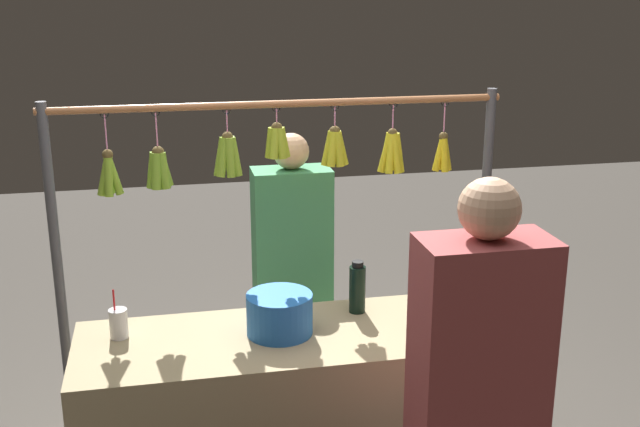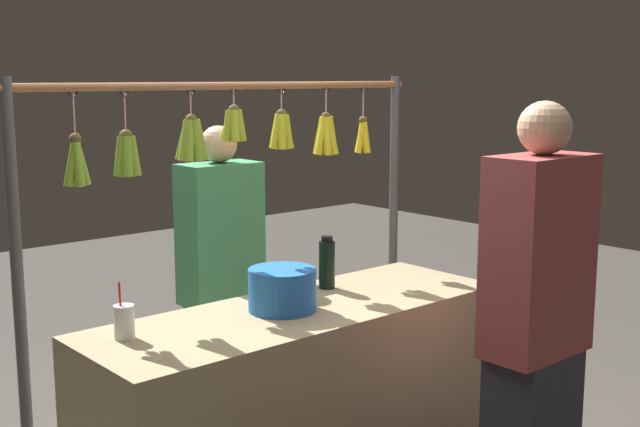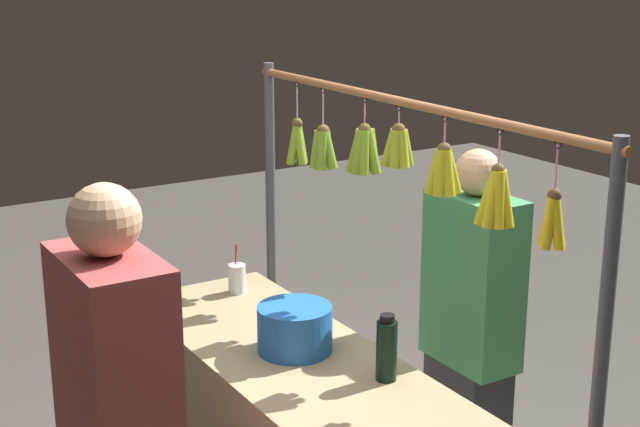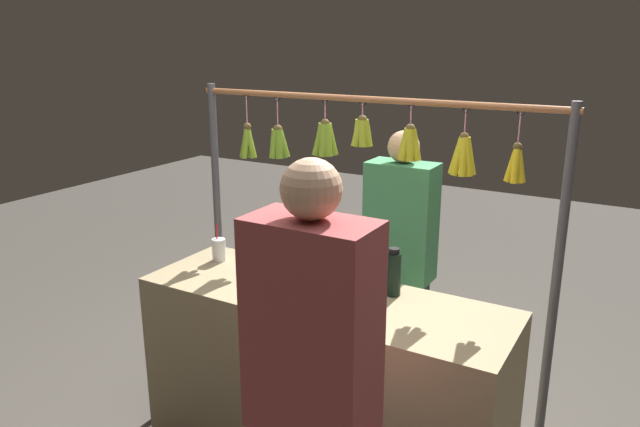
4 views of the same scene
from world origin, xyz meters
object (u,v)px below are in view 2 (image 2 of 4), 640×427
at_px(water_bottle, 327,263).
at_px(blue_bucket, 282,290).
at_px(vendor_person, 222,295).
at_px(drink_cup, 124,322).
at_px(customer_person, 535,344).

bearing_deg(water_bottle, blue_bucket, 21.46).
bearing_deg(water_bottle, vendor_person, -70.14).
xyz_separation_m(water_bottle, blue_bucket, (0.36, 0.14, -0.03)).
distance_m(water_bottle, drink_cup, 1.01).
xyz_separation_m(blue_bucket, vendor_person, (-0.17, -0.68, -0.19)).
height_order(vendor_person, customer_person, customer_person).
relative_size(blue_bucket, vendor_person, 0.17).
bearing_deg(vendor_person, water_bottle, 109.86).
distance_m(blue_bucket, customer_person, 0.98).
relative_size(water_bottle, blue_bucket, 0.86).
xyz_separation_m(water_bottle, drink_cup, (1.00, 0.05, -0.05)).
bearing_deg(water_bottle, drink_cup, 2.94).
bearing_deg(vendor_person, customer_person, 102.44).
bearing_deg(drink_cup, vendor_person, -144.10).
xyz_separation_m(water_bottle, customer_person, (-0.14, 0.98, -0.15)).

